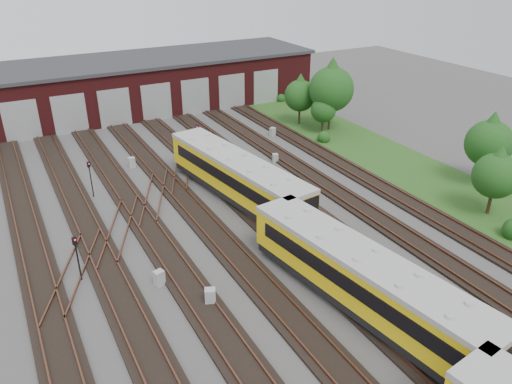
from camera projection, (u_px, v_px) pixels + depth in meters
name	position (u px, v px, depth m)	size (l,w,h in m)	color
ground	(282.00, 270.00, 32.54)	(120.00, 120.00, 0.00)	#413E3C
track_network	(275.00, 265.00, 32.88)	(30.40, 70.00, 0.33)	black
maintenance_shed	(118.00, 86.00, 62.59)	(51.00, 12.50, 6.35)	#4C1314
grass_verge	(396.00, 163.00, 48.52)	(8.00, 55.00, 0.05)	#214918
metro_train	(364.00, 280.00, 28.12)	(5.18, 48.74, 3.41)	black
signal_mast_0	(77.00, 253.00, 30.74)	(0.30, 0.28, 3.14)	black
signal_mast_1	(90.00, 175.00, 41.15)	(0.27, 0.25, 3.19)	black
signal_mast_2	(223.00, 174.00, 41.92)	(0.25, 0.23, 2.78)	black
signal_mast_3	(198.00, 137.00, 48.67)	(0.31, 0.29, 3.47)	black
relay_cabinet_0	(159.00, 278.00, 30.95)	(0.60, 0.50, 1.01)	#AAAEB0
relay_cabinet_1	(132.00, 162.00, 47.40)	(0.60, 0.50, 1.01)	#AAAEB0
relay_cabinet_2	(210.00, 297.00, 29.27)	(0.63, 0.52, 1.05)	#AAAEB0
relay_cabinet_3	(275.00, 158.00, 48.56)	(0.52, 0.43, 0.87)	#AAAEB0
relay_cabinet_4	(273.00, 132.00, 55.28)	(0.57, 0.47, 0.95)	#AAAEB0
tree_0	(300.00, 92.00, 57.45)	(3.63, 3.63, 6.02)	#372418
tree_1	(323.00, 107.00, 55.12)	(2.80, 2.80, 4.65)	#372418
tree_2	(332.00, 84.00, 55.06)	(4.98, 4.98, 8.26)	#372418
tree_3	(497.00, 171.00, 37.72)	(3.51, 3.51, 5.81)	#372418
tree_4	(490.00, 138.00, 42.45)	(4.04, 4.04, 6.69)	#372418
bush_1	(324.00, 136.00, 53.54)	(1.37, 1.37, 1.37)	#154313
bush_2	(281.00, 97.00, 67.50)	(1.18, 1.18, 1.18)	#154313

